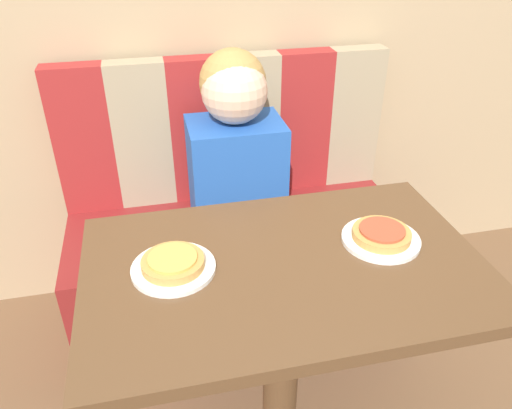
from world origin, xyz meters
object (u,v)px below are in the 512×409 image
Objects in this scene: pizza_left at (173,262)px; pizza_right at (382,233)px; person at (235,140)px; plate_left at (174,268)px; plate_right at (381,239)px.

pizza_left is 1.00× the size of pizza_right.
pizza_left is at bearing 180.00° from pizza_right.
person reaches higher than pizza_right.
person is 4.23× the size of pizza_left.
plate_left is 1.35× the size of pizza_right.
pizza_left is (-0.00, 0.00, 0.02)m from plate_left.
pizza_right is at bearing 0.00° from plate_left.
pizza_left is (-0.27, -0.60, -0.02)m from person.
plate_right is at bearing -66.24° from person.
pizza_right is at bearing -66.24° from person.
plate_left and plate_right have the same top height.
person reaches higher than pizza_left.
plate_right is at bearing -0.00° from pizza_left.
pizza_right reaches higher than plate_left.
plate_left is at bearing -113.76° from person.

